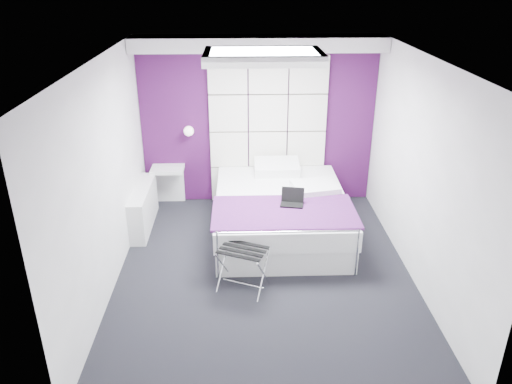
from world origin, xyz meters
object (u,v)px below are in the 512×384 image
radiator (143,208)px  luggage_rack (243,269)px  nightstand (168,169)px  bed (280,212)px  laptop (292,200)px  wall_lamp (189,130)px

radiator → luggage_rack: bearing=-48.3°
nightstand → radiator: bearing=-111.3°
bed → laptop: laptop is taller
nightstand → wall_lamp: bearing=6.3°
bed → luggage_rack: (-0.54, -1.33, -0.07)m
nightstand → laptop: 2.25m
bed → nightstand: size_ratio=4.44×
radiator → nightstand: nightstand is taller
radiator → luggage_rack: size_ratio=2.25×
bed → luggage_rack: 1.44m
radiator → laptop: (2.08, -0.63, 0.38)m
wall_lamp → laptop: size_ratio=0.51×
wall_lamp → nightstand: bearing=-173.7°
laptop → radiator: bearing=174.3°
nightstand → laptop: bearing=-36.8°
radiator → nightstand: bearing=68.7°
nightstand → laptop: laptop is taller
wall_lamp → laptop: 2.07m
luggage_rack → laptop: 1.24m
wall_lamp → luggage_rack: wall_lamp is taller
wall_lamp → nightstand: wall_lamp is taller
bed → laptop: 0.52m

